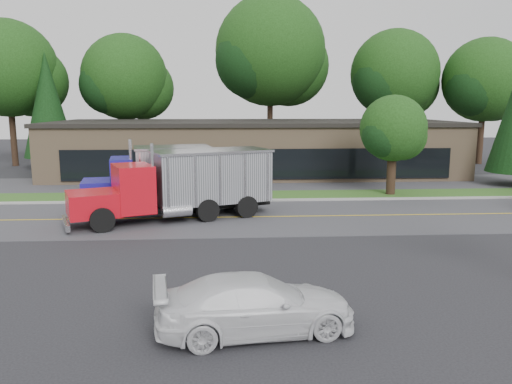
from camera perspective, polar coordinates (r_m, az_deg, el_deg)
ground at (r=16.51m, az=-1.96°, el=-9.85°), size 140.00×140.00×0.00m
road at (r=25.16m, az=-2.51°, el=-2.92°), size 60.00×8.00×0.02m
center_line at (r=25.16m, az=-2.51°, el=-2.92°), size 60.00×0.12×0.01m
curb at (r=29.27m, az=-2.65°, el=-1.10°), size 60.00×0.30×0.12m
grass_verge at (r=31.04m, az=-2.70°, el=-0.47°), size 60.00×3.40×0.03m
far_parking at (r=35.97m, az=-2.81°, el=0.96°), size 60.00×7.00×0.02m
strip_mall at (r=41.76m, az=-0.18°, el=4.98°), size 32.00×12.00×4.00m
tree_far_a at (r=51.55m, az=-26.28°, el=12.08°), size 9.28×8.73×13.23m
tree_far_b at (r=50.59m, az=-14.60°, el=12.15°), size 8.62×8.11×12.30m
tree_far_c at (r=50.10m, az=1.84°, el=15.23°), size 11.25×10.59×16.05m
tree_far_d at (r=51.44m, az=15.65°, el=12.43°), size 8.98×8.45×12.81m
tree_far_e at (r=52.72m, az=24.74°, el=11.15°), size 8.30×7.81×11.84m
evergreen_left at (r=48.14m, az=-22.70°, el=9.17°), size 4.49×4.49×10.20m
tree_verge at (r=32.36m, az=15.49°, el=6.67°), size 4.36×4.11×6.23m
dump_truck_red at (r=24.84m, az=-8.08°, el=1.08°), size 10.02×5.89×3.36m
dump_truck_blue at (r=27.60m, az=-11.44°, el=1.82°), size 7.12×3.77×3.36m
rally_car at (r=12.63m, az=-0.05°, el=-12.71°), size 5.20×2.70×1.44m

